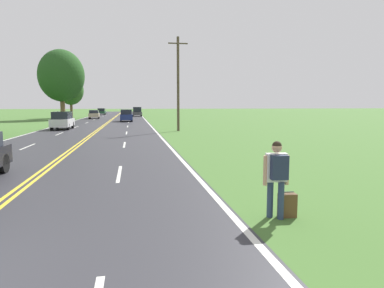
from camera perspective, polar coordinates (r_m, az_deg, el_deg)
hitchhiker_person at (r=7.57m, az=13.97°, el=-4.51°), size 0.58×0.42×1.70m
suitcase at (r=7.93m, az=15.58°, el=-9.83°), size 0.40×0.20×0.58m
utility_pole_midground at (r=32.21m, az=-2.33°, el=10.15°), size 1.80×0.24×8.64m
tree_left_verge at (r=61.35m, az=-20.94°, el=10.58°), size 7.40×7.40×11.48m
tree_behind_sign at (r=67.77m, az=-19.57°, el=8.41°), size 4.64×4.64×7.76m
car_white_van_approaching at (r=36.61m, az=-20.80°, el=3.75°), size 1.74×4.01×1.77m
car_dark_blue_van_mid_near at (r=51.37m, az=-10.91°, el=4.73°), size 1.87×4.58×1.76m
car_champagne_hatchback_mid_far at (r=62.61m, az=-15.99°, el=4.81°), size 1.85×3.81×1.51m
car_dark_grey_van_receding at (r=73.43m, az=-9.15°, el=5.36°), size 2.00×4.12×1.96m
car_dark_green_sedan_distant at (r=87.10m, az=-14.83°, el=5.27°), size 1.94×4.45×1.57m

